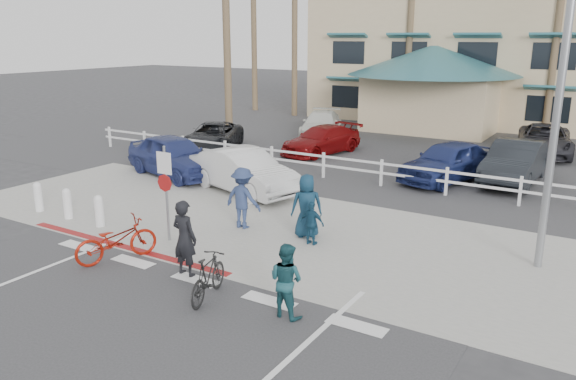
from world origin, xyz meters
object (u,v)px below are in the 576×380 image
Objects in this scene: bike_red at (116,240)px; car_white_sedan at (244,171)px; car_red_compact at (174,156)px; sign_post at (166,189)px; bike_black at (208,277)px.

car_white_sedan reaches higher than bike_red.
car_white_sedan is 0.97× the size of car_red_compact.
sign_post reaches higher than car_red_compact.
car_red_compact is at bearing 131.27° from sign_post.
car_white_sedan is 3.77m from car_red_compact.
bike_black is at bearing -34.47° from sign_post.
sign_post is at bearing -70.17° from bike_red.
car_red_compact is at bearing -58.29° from bike_black.
sign_post is 3.93m from bike_black.
car_white_sedan reaches higher than bike_black.
bike_red is at bearing -154.90° from car_white_sedan.
bike_black is 8.35m from car_white_sedan.
sign_post is 1.43× the size of bike_red.
bike_red reaches higher than bike_black.
car_white_sedan is at bearing 102.69° from sign_post.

